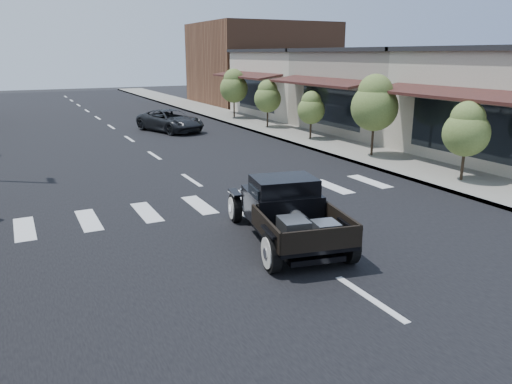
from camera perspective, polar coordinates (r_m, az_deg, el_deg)
name	(u,v)px	position (r m, az deg, el deg)	size (l,w,h in m)	color
ground	(289,246)	(11.95, 3.80, -6.13)	(120.00, 120.00, 0.00)	black
road	(138,145)	(25.59, -13.30, 5.24)	(14.00, 80.00, 0.02)	black
road_markings	(167,165)	(20.84, -10.09, 3.10)	(12.00, 60.00, 0.06)	silver
sidewalk_right	(287,132)	(28.67, 3.53, 6.84)	(3.00, 80.00, 0.15)	gray
storefront_mid	(402,92)	(30.65, 16.34, 10.91)	(10.00, 9.00, 4.50)	gray
storefront_far	(317,84)	(37.77, 6.96, 12.17)	(10.00, 9.00, 4.50)	beige
far_building_right	(261,64)	(46.64, 0.62, 14.44)	(11.00, 10.00, 7.00)	brown
small_tree_a	(465,143)	(18.59, 22.79, 5.22)	(1.57, 1.57, 2.62)	#576C31
small_tree_b	(374,117)	(21.99, 13.31, 8.36)	(1.99, 1.99, 3.32)	#576C31
small_tree_c	(311,116)	(26.02, 6.30, 8.65)	(1.40, 1.40, 2.34)	#576C31
small_tree_d	(268,104)	(30.14, 1.33, 9.99)	(1.60, 1.60, 2.67)	#576C31
small_tree_e	(234,94)	(34.56, -2.54, 11.10)	(1.89, 1.89, 3.16)	#576C31
hotrod_pickup	(286,210)	(11.95, 3.50, -2.08)	(2.14, 4.58, 1.59)	black
second_car	(170,121)	(29.65, -9.76, 8.01)	(2.08, 4.50, 1.25)	black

